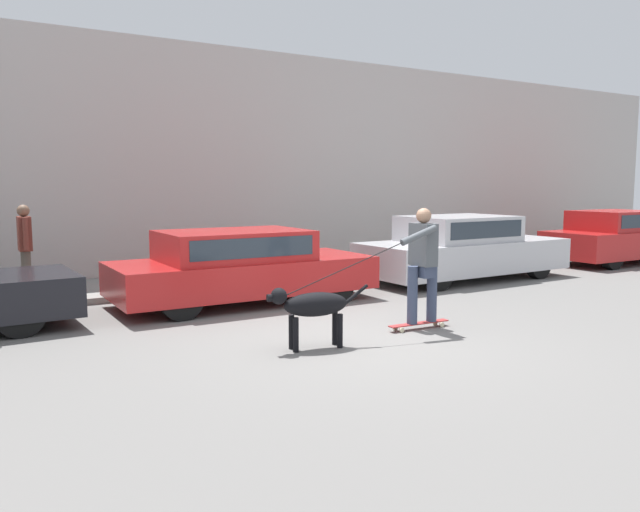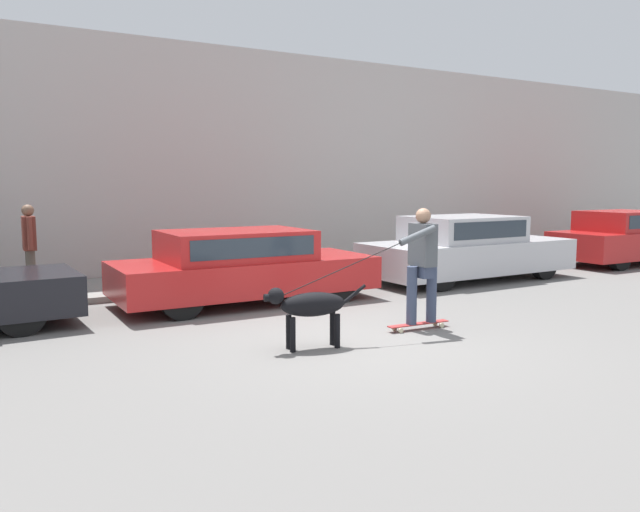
# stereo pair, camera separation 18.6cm
# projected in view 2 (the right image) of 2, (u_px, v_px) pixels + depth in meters

# --- Properties ---
(ground_plane) EXTENTS (36.00, 36.00, 0.00)m
(ground_plane) POSITION_uv_depth(u_px,v_px,m) (357.00, 338.00, 8.13)
(ground_plane) COLOR slate
(back_wall) EXTENTS (32.00, 0.30, 4.96)m
(back_wall) POSITION_uv_depth(u_px,v_px,m) (191.00, 161.00, 13.43)
(back_wall) COLOR #B2ADA8
(back_wall) RESTS_ON ground_plane
(sidewalk_curb) EXTENTS (30.00, 2.25, 0.11)m
(sidewalk_curb) POSITION_uv_depth(u_px,v_px,m) (215.00, 280.00, 12.60)
(sidewalk_curb) COLOR gray
(sidewalk_curb) RESTS_ON ground_plane
(parked_car_1) EXTENTS (4.34, 1.82, 1.23)m
(parked_car_1) POSITION_uv_depth(u_px,v_px,m) (243.00, 267.00, 10.45)
(parked_car_1) COLOR black
(parked_car_1) RESTS_ON ground_plane
(parked_car_2) EXTENTS (4.63, 1.84, 1.34)m
(parked_car_2) POSITION_uv_depth(u_px,v_px,m) (467.00, 250.00, 12.95)
(parked_car_2) COLOR black
(parked_car_2) RESTS_ON ground_plane
(parked_car_3) EXTENTS (4.05, 1.73, 1.33)m
(parked_car_3) POSITION_uv_depth(u_px,v_px,m) (626.00, 238.00, 15.59)
(parked_car_3) COLOR black
(parked_car_3) RESTS_ON ground_plane
(dog) EXTENTS (1.30, 0.43, 0.78)m
(dog) POSITION_uv_depth(u_px,v_px,m) (310.00, 306.00, 7.54)
(dog) COLOR black
(dog) RESTS_ON ground_plane
(skateboarder) EXTENTS (2.69, 0.58, 1.67)m
(skateboarder) POSITION_uv_depth(u_px,v_px,m) (421.00, 261.00, 8.51)
(skateboarder) COLOR beige
(skateboarder) RESTS_ON ground_plane
(pedestrian_with_bag) EXTENTS (0.21, 0.70, 1.54)m
(pedestrian_with_bag) POSITION_uv_depth(u_px,v_px,m) (30.00, 246.00, 10.52)
(pedestrian_with_bag) COLOR brown
(pedestrian_with_bag) RESTS_ON sidewalk_curb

